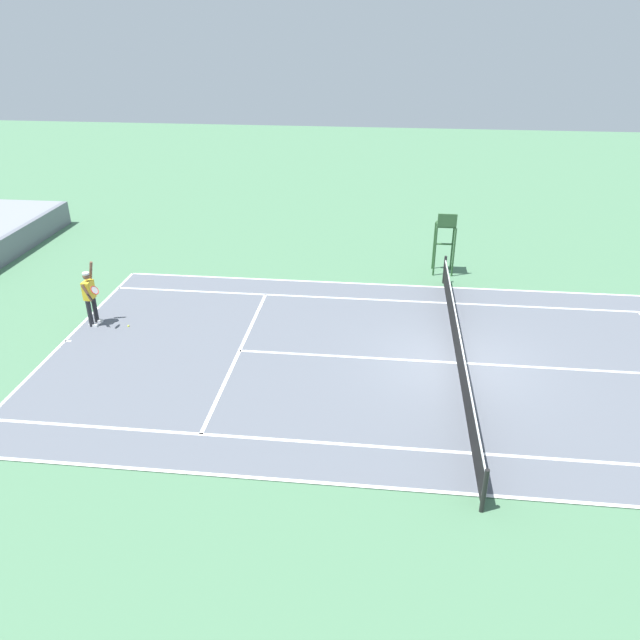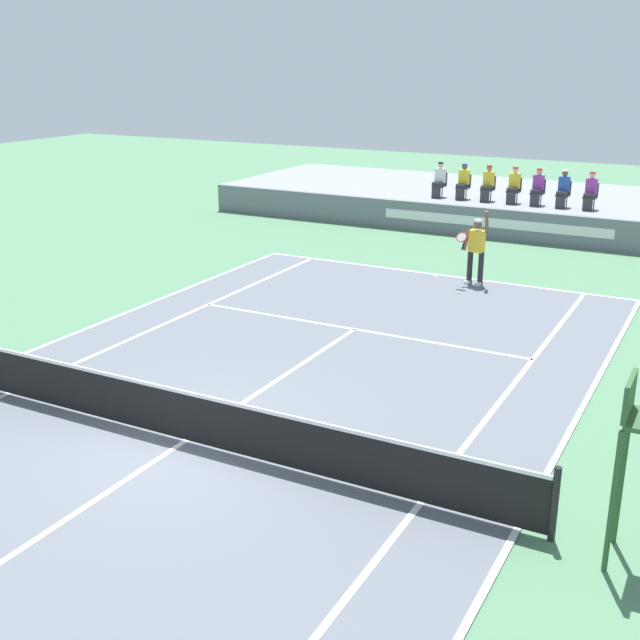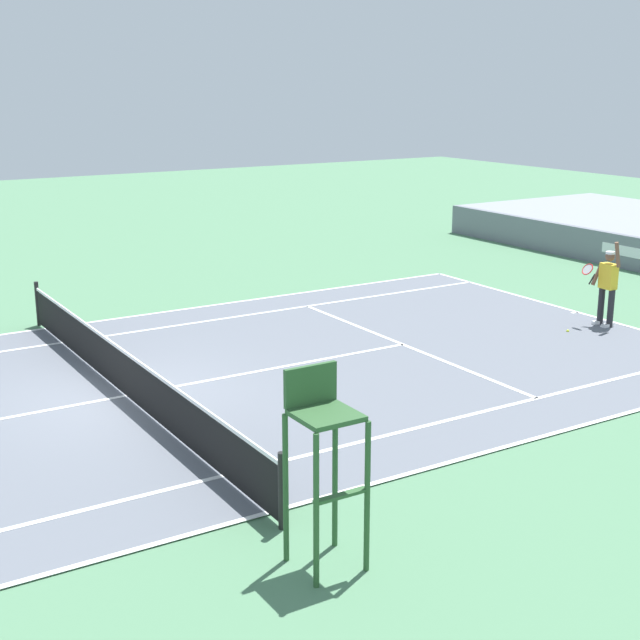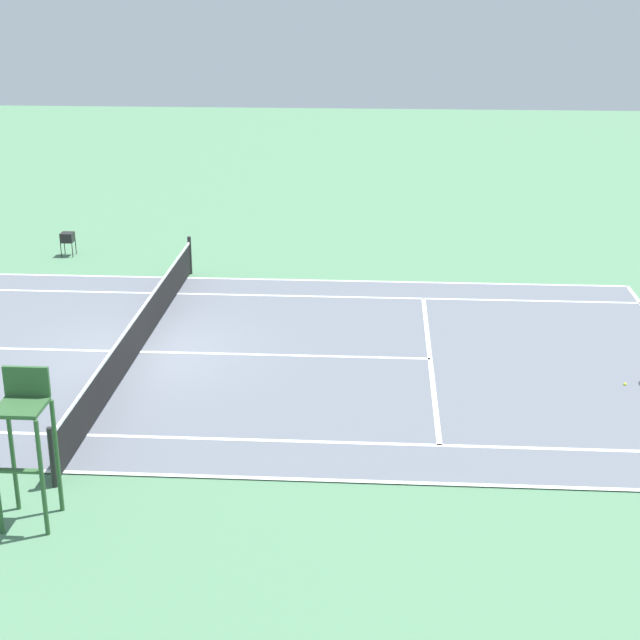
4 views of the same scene
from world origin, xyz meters
name	(u,v)px [view 4 (image 4 of 4)]	position (x,y,z in m)	size (l,w,h in m)	color
ground_plane	(140,353)	(0.00, 0.00, 0.00)	(80.00, 80.00, 0.00)	#4C7A56
court	(140,352)	(0.00, 0.00, 0.01)	(11.08, 23.88, 0.03)	slate
net	(139,331)	(0.00, 0.00, 0.52)	(11.98, 0.10, 1.07)	black
tennis_ball	(625,384)	(1.16, 10.32, 0.03)	(0.07, 0.07, 0.07)	#D1E533
umpire_chair	(24,428)	(6.95, 0.00, 1.56)	(0.77, 0.77, 2.44)	#2D562D
ball_hopper	(67,237)	(-7.52, -3.95, 0.57)	(0.36, 0.36, 0.70)	black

